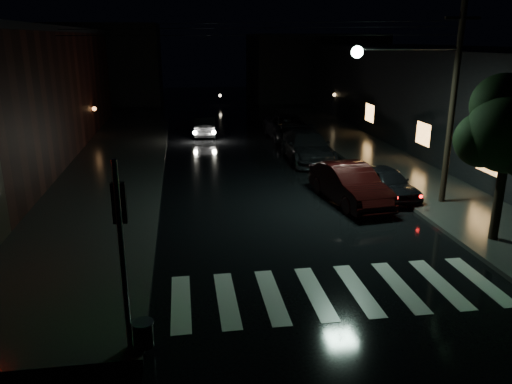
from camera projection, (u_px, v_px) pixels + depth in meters
name	position (u px, v px, depth m)	size (l,w,h in m)	color
ground	(229.00, 309.00, 12.66)	(120.00, 120.00, 0.00)	black
sidewalk_left	(103.00, 173.00, 25.15)	(6.00, 44.00, 0.15)	#282826
sidewalk_right	(386.00, 162.00, 27.28)	(4.00, 44.00, 0.15)	#282826
building_right	(471.00, 98.00, 31.18)	(10.00, 40.00, 6.00)	black
building_far_left	(93.00, 64.00, 52.57)	(14.00, 10.00, 8.00)	black
building_far_right	(314.00, 67.00, 56.12)	(14.00, 10.00, 7.00)	black
crosswalk	(337.00, 291.00, 13.55)	(9.00, 3.00, 0.01)	beige
signal_pole_corner	(133.00, 288.00, 10.52)	(0.68, 0.61, 4.20)	slate
street_tree	(507.00, 132.00, 15.82)	(3.10, 2.90, 5.40)	black
utility_pole	(438.00, 92.00, 19.16)	(4.92, 0.44, 8.00)	black
parked_car_a	(386.00, 183.00, 21.37)	(1.56, 3.88, 1.32)	black
parked_car_b	(350.00, 184.00, 20.62)	(1.71, 4.90, 1.61)	black
parked_car_c	(307.00, 146.00, 27.75)	(2.30, 5.65, 1.64)	black
parked_car_d	(289.00, 128.00, 33.63)	(2.66, 5.76, 1.60)	black
oncoming_car	(205.00, 126.00, 34.97)	(1.43, 4.10, 1.35)	black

